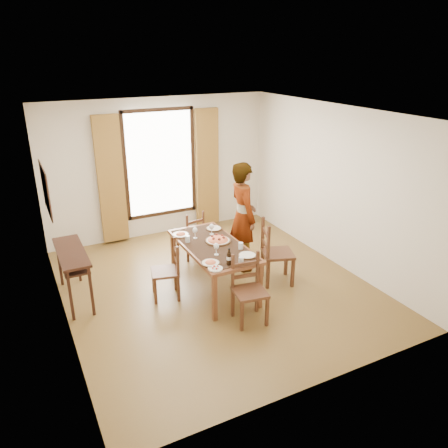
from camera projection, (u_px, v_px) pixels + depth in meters
name	position (u px, v px, depth m)	size (l,w,h in m)	color
ground	(215.00, 286.00, 6.95)	(5.00, 5.00, 0.00)	brown
room_shell	(211.00, 191.00, 6.48)	(4.60, 5.10, 2.74)	beige
console_table	(72.00, 258.00, 6.35)	(0.38, 1.20, 0.80)	black
dining_table	(213.00, 249.00, 6.64)	(0.84, 1.72, 0.76)	brown
chair_west	(167.00, 272.00, 6.51)	(0.48, 0.48, 0.90)	#52281B
chair_north	(191.00, 236.00, 7.79)	(0.45, 0.45, 0.89)	#52281B
chair_south	(249.00, 291.00, 5.93)	(0.48, 0.48, 0.96)	#52281B
chair_east	(275.00, 254.00, 6.91)	(0.59, 0.59, 1.06)	#52281B
man	(243.00, 217.00, 7.24)	(0.51, 0.72, 1.85)	#94979C
plate_sw	(211.00, 262.00, 6.01)	(0.27, 0.27, 0.05)	silver
plate_se	(247.00, 254.00, 6.24)	(0.27, 0.27, 0.05)	silver
plate_nw	(181.00, 234.00, 6.93)	(0.27, 0.27, 0.05)	silver
plate_ne	(214.00, 227.00, 7.17)	(0.27, 0.27, 0.05)	silver
pasta_platter	(218.00, 239.00, 6.70)	(0.40, 0.40, 0.10)	red
caprese_plate	(215.00, 268.00, 5.87)	(0.20, 0.20, 0.04)	silver
wine_glass_a	(216.00, 249.00, 6.25)	(0.08, 0.08, 0.18)	white
wine_glass_b	(212.00, 229.00, 6.94)	(0.08, 0.08, 0.18)	white
wine_glass_c	(195.00, 233.00, 6.80)	(0.08, 0.08, 0.18)	white
tumbler_a	(241.00, 246.00, 6.45)	(0.07, 0.07, 0.10)	silver
tumbler_b	(188.00, 239.00, 6.69)	(0.07, 0.07, 0.10)	silver
tumbler_c	(241.00, 261.00, 6.00)	(0.07, 0.07, 0.10)	silver
wine_bottle	(229.00, 256.00, 5.95)	(0.07, 0.07, 0.25)	black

